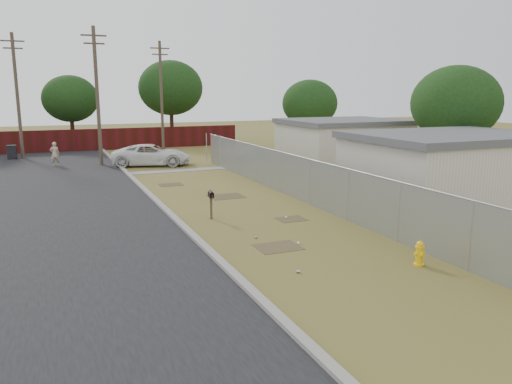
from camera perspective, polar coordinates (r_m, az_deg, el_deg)
name	(u,v)px	position (r m, az deg, el deg)	size (l,w,h in m)	color
ground	(244,211)	(20.75, -1.41, -2.17)	(120.00, 120.00, 0.00)	olive
street	(63,189)	(27.26, -21.23, 0.37)	(15.10, 60.00, 0.12)	black
chainlink_fence	(299,183)	(22.78, 4.94, 1.07)	(0.10, 27.06, 2.02)	#989AA0
privacy_fence	(64,141)	(43.97, -21.14, 5.48)	(30.00, 0.12, 1.80)	#420E10
utility_poles	(96,94)	(39.61, -17.87, 10.63)	(12.60, 8.24, 9.00)	brown
houses	(389,154)	(27.98, 14.96, 4.24)	(9.30, 17.24, 3.10)	beige
horizon_trees	(149,94)	(43.12, -12.16, 10.85)	(33.32, 31.94, 7.78)	#382419
fire_hydrant	(420,254)	(15.04, 18.19, -6.69)	(0.34, 0.34, 0.75)	yellow
mailbox	(211,197)	(19.35, -5.17, -0.55)	(0.21, 0.48, 1.11)	brown
pickup_truck	(152,155)	(34.08, -11.85, 4.17)	(2.37, 5.13, 1.43)	silver
pedestrian	(55,154)	(35.80, -22.01, 4.06)	(0.58, 0.38, 1.60)	tan
trash_bin	(12,152)	(40.68, -26.12, 4.13)	(0.70, 0.77, 1.03)	black
scattered_litter	(284,240)	(16.67, 3.21, -5.47)	(2.48, 5.63, 0.07)	silver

